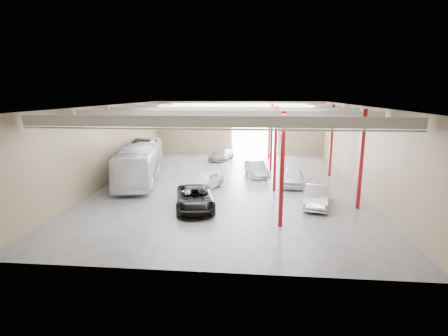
% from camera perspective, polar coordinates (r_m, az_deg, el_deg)
% --- Properties ---
extents(depot_shell, '(22.12, 32.12, 7.06)m').
position_cam_1_polar(depot_shell, '(31.21, 1.45, 6.48)').
color(depot_shell, '#4B4B50').
rests_on(depot_shell, ground).
extents(coach_bus, '(5.11, 12.83, 3.48)m').
position_cam_1_polar(coach_bus, '(33.49, -13.47, 0.95)').
color(coach_bus, silver).
rests_on(coach_bus, ground).
extents(black_sedan, '(3.71, 6.06, 1.57)m').
position_cam_1_polar(black_sedan, '(24.82, -4.76, -4.91)').
color(black_sedan, black).
rests_on(black_sedan, ground).
extents(car_row_a, '(3.14, 4.80, 1.52)m').
position_cam_1_polar(car_row_a, '(29.77, -3.02, -2.05)').
color(car_row_a, silver).
rests_on(car_row_a, ground).
extents(car_row_b, '(2.58, 4.74, 1.48)m').
position_cam_1_polar(car_row_b, '(34.53, 5.28, -0.14)').
color(car_row_b, '#A09FA4').
rests_on(car_row_b, ground).
extents(car_row_c, '(3.30, 5.05, 1.36)m').
position_cam_1_polar(car_row_c, '(42.95, -0.40, 2.24)').
color(car_row_c, gray).
rests_on(car_row_c, ground).
extents(car_right_near, '(2.55, 4.89, 1.53)m').
position_cam_1_polar(car_right_near, '(26.23, 14.94, -4.39)').
color(car_right_near, '#B6B6BB').
rests_on(car_right_near, ground).
extents(car_right_far, '(2.28, 4.73, 1.56)m').
position_cam_1_polar(car_right_far, '(31.52, 11.13, -1.43)').
color(car_right_far, silver).
rests_on(car_right_far, ground).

